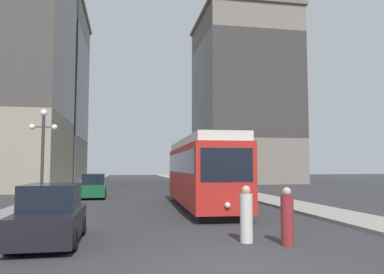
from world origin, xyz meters
TOP-DOWN VIEW (x-y plane):
  - ground_plane at (0.00, 0.00)m, footprint 200.00×200.00m
  - sidewalk_left at (-7.45, 40.00)m, footprint 2.73×120.00m
  - sidewalk_right at (7.45, 40.00)m, footprint 2.73×120.00m
  - streetcar at (1.84, 12.53)m, footprint 3.05×12.51m
  - transit_bus at (5.60, 29.31)m, footprint 2.78×12.19m
  - parked_car_left_near at (-4.79, 21.18)m, footprint 1.99×4.68m
  - parked_car_left_mid at (-4.79, 3.83)m, footprint 1.92×4.25m
  - pedestrian_crossing_near at (1.24, 2.84)m, footprint 0.40×0.40m
  - pedestrian_crossing_far at (2.34, 2.23)m, footprint 0.39×0.39m
  - lamp_post_left_near at (-6.69, 11.87)m, footprint 1.41×0.36m
  - building_left_corner at (-15.03, 33.28)m, footprint 13.01×15.56m
  - building_left_midblock at (-16.20, 51.42)m, footprint 15.35×17.85m
  - building_right_corner at (15.51, 46.42)m, footprint 13.98×15.89m

SIDE VIEW (x-z plane):
  - ground_plane at x=0.00m, z-range 0.00..0.00m
  - sidewalk_left at x=-7.45m, z-range 0.00..0.15m
  - sidewalk_right at x=7.45m, z-range 0.00..0.15m
  - pedestrian_crossing_far at x=2.34m, z-range -0.06..1.68m
  - pedestrian_crossing_near at x=1.24m, z-range -0.06..1.71m
  - parked_car_left_mid at x=-4.79m, z-range -0.07..1.75m
  - parked_car_left_near at x=-4.79m, z-range -0.07..1.75m
  - transit_bus at x=5.60m, z-range 0.22..3.67m
  - streetcar at x=1.84m, z-range 0.16..4.05m
  - lamp_post_left_near at x=-6.69m, z-range 0.99..6.17m
  - building_right_corner at x=15.51m, z-range 0.38..25.80m
  - building_left_midblock at x=-16.20m, z-range 0.41..27.08m
  - building_left_corner at x=-15.03m, z-range 0.48..31.22m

